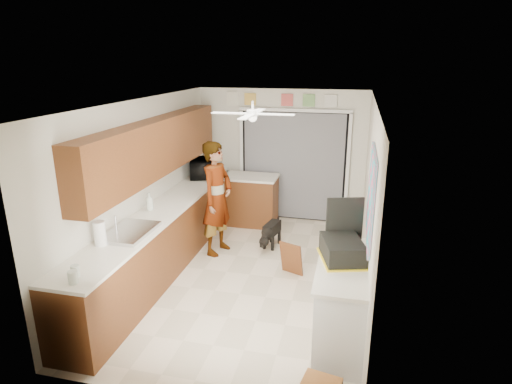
# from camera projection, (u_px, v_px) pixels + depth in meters

# --- Properties ---
(floor) EXTENTS (5.00, 5.00, 0.00)m
(floor) POSITION_uv_depth(u_px,v_px,m) (250.00, 274.00, 6.28)
(floor) COLOR beige
(floor) RESTS_ON ground
(ceiling) EXTENTS (5.00, 5.00, 0.00)m
(ceiling) POSITION_uv_depth(u_px,v_px,m) (249.00, 102.00, 5.53)
(ceiling) COLOR white
(ceiling) RESTS_ON ground
(wall_back) EXTENTS (3.20, 0.00, 3.20)m
(wall_back) POSITION_uv_depth(u_px,v_px,m) (281.00, 155.00, 8.22)
(wall_back) COLOR silver
(wall_back) RESTS_ON ground
(wall_front) EXTENTS (3.20, 0.00, 3.20)m
(wall_front) POSITION_uv_depth(u_px,v_px,m) (177.00, 282.00, 3.58)
(wall_front) COLOR silver
(wall_front) RESTS_ON ground
(wall_left) EXTENTS (0.00, 5.00, 5.00)m
(wall_left) POSITION_uv_depth(u_px,v_px,m) (143.00, 186.00, 6.25)
(wall_left) COLOR silver
(wall_left) RESTS_ON ground
(wall_right) EXTENTS (0.00, 5.00, 5.00)m
(wall_right) POSITION_uv_depth(u_px,v_px,m) (369.00, 202.00, 5.55)
(wall_right) COLOR silver
(wall_right) RESTS_ON ground
(left_base_cabinets) EXTENTS (0.60, 4.80, 0.90)m
(left_base_cabinets) POSITION_uv_depth(u_px,v_px,m) (166.00, 238.00, 6.43)
(left_base_cabinets) COLOR brown
(left_base_cabinets) RESTS_ON floor
(left_countertop) EXTENTS (0.62, 4.80, 0.04)m
(left_countertop) POSITION_uv_depth(u_px,v_px,m) (165.00, 209.00, 6.28)
(left_countertop) COLOR white
(left_countertop) RESTS_ON left_base_cabinets
(upper_cabinets) EXTENTS (0.32, 4.00, 0.80)m
(upper_cabinets) POSITION_uv_depth(u_px,v_px,m) (157.00, 147.00, 6.24)
(upper_cabinets) COLOR brown
(upper_cabinets) RESTS_ON wall_left
(sink_basin) EXTENTS (0.50, 0.76, 0.06)m
(sink_basin) POSITION_uv_depth(u_px,v_px,m) (130.00, 232.00, 5.35)
(sink_basin) COLOR silver
(sink_basin) RESTS_ON left_countertop
(faucet) EXTENTS (0.03, 0.03, 0.22)m
(faucet) POSITION_uv_depth(u_px,v_px,m) (116.00, 224.00, 5.36)
(faucet) COLOR silver
(faucet) RESTS_ON left_countertop
(peninsula_base) EXTENTS (1.00, 0.60, 0.90)m
(peninsula_base) POSITION_uv_depth(u_px,v_px,m) (250.00, 201.00, 8.11)
(peninsula_base) COLOR brown
(peninsula_base) RESTS_ON floor
(peninsula_top) EXTENTS (1.04, 0.64, 0.04)m
(peninsula_top) POSITION_uv_depth(u_px,v_px,m) (250.00, 177.00, 7.97)
(peninsula_top) COLOR white
(peninsula_top) RESTS_ON peninsula_base
(back_opening_recess) EXTENTS (2.00, 0.06, 2.10)m
(back_opening_recess) POSITION_uv_depth(u_px,v_px,m) (293.00, 166.00, 8.20)
(back_opening_recess) COLOR black
(back_opening_recess) RESTS_ON wall_back
(curtain_panel) EXTENTS (1.90, 0.03, 2.05)m
(curtain_panel) POSITION_uv_depth(u_px,v_px,m) (293.00, 167.00, 8.16)
(curtain_panel) COLOR gray
(curtain_panel) RESTS_ON wall_back
(door_trim_left) EXTENTS (0.06, 0.04, 2.10)m
(door_trim_left) POSITION_uv_depth(u_px,v_px,m) (242.00, 164.00, 8.40)
(door_trim_left) COLOR white
(door_trim_left) RESTS_ON wall_back
(door_trim_right) EXTENTS (0.06, 0.04, 2.10)m
(door_trim_right) POSITION_uv_depth(u_px,v_px,m) (347.00, 170.00, 7.95)
(door_trim_right) COLOR white
(door_trim_right) RESTS_ON wall_back
(door_trim_head) EXTENTS (2.10, 0.04, 0.06)m
(door_trim_head) POSITION_uv_depth(u_px,v_px,m) (295.00, 110.00, 7.85)
(door_trim_head) COLOR white
(door_trim_head) RESTS_ON wall_back
(header_frame_0) EXTENTS (0.22, 0.02, 0.22)m
(header_frame_0) POSITION_uv_depth(u_px,v_px,m) (250.00, 99.00, 8.01)
(header_frame_0) COLOR gold
(header_frame_0) RESTS_ON wall_back
(header_frame_2) EXTENTS (0.22, 0.02, 0.22)m
(header_frame_2) POSITION_uv_depth(u_px,v_px,m) (287.00, 100.00, 7.86)
(header_frame_2) COLOR #D55350
(header_frame_2) RESTS_ON wall_back
(header_frame_3) EXTENTS (0.22, 0.02, 0.22)m
(header_frame_3) POSITION_uv_depth(u_px,v_px,m) (309.00, 100.00, 7.77)
(header_frame_3) COLOR #73A960
(header_frame_3) RESTS_ON wall_back
(header_frame_4) EXTENTS (0.22, 0.02, 0.22)m
(header_frame_4) POSITION_uv_depth(u_px,v_px,m) (331.00, 101.00, 7.68)
(header_frame_4) COLOR silver
(header_frame_4) RESTS_ON wall_back
(route66_sign) EXTENTS (0.22, 0.02, 0.26)m
(route66_sign) POSITION_uv_depth(u_px,v_px,m) (232.00, 99.00, 8.09)
(route66_sign) COLOR silver
(route66_sign) RESTS_ON wall_back
(right_counter_base) EXTENTS (0.50, 1.40, 0.90)m
(right_counter_base) POSITION_uv_depth(u_px,v_px,m) (341.00, 303.00, 4.73)
(right_counter_base) COLOR white
(right_counter_base) RESTS_ON floor
(right_counter_top) EXTENTS (0.54, 1.44, 0.04)m
(right_counter_top) POSITION_uv_depth(u_px,v_px,m) (343.00, 264.00, 4.59)
(right_counter_top) COLOR white
(right_counter_top) RESTS_ON right_counter_base
(abstract_painting) EXTENTS (0.03, 1.15, 0.95)m
(abstract_painting) POSITION_uv_depth(u_px,v_px,m) (371.00, 196.00, 4.51)
(abstract_painting) COLOR #E05284
(abstract_painting) RESTS_ON wall_right
(ceiling_fan) EXTENTS (1.14, 1.14, 0.24)m
(ceiling_fan) POSITION_uv_depth(u_px,v_px,m) (253.00, 114.00, 5.77)
(ceiling_fan) COLOR white
(ceiling_fan) RESTS_ON ceiling
(microwave) EXTENTS (0.58, 0.70, 0.33)m
(microwave) POSITION_uv_depth(u_px,v_px,m) (202.00, 168.00, 7.85)
(microwave) COLOR black
(microwave) RESTS_ON left_countertop
(soap_bottle) EXTENTS (0.11, 0.11, 0.27)m
(soap_bottle) POSITION_uv_depth(u_px,v_px,m) (150.00, 201.00, 6.14)
(soap_bottle) COLOR silver
(soap_bottle) RESTS_ON left_countertop
(jar_a) EXTENTS (0.10, 0.10, 0.13)m
(jar_a) POSITION_uv_depth(u_px,v_px,m) (73.00, 277.00, 4.15)
(jar_a) COLOR silver
(jar_a) RESTS_ON left_countertop
(jar_b) EXTENTS (0.09, 0.09, 0.12)m
(jar_b) POSITION_uv_depth(u_px,v_px,m) (75.00, 271.00, 4.28)
(jar_b) COLOR silver
(jar_b) RESTS_ON left_countertop
(paper_towel_roll) EXTENTS (0.14, 0.14, 0.30)m
(paper_towel_roll) POSITION_uv_depth(u_px,v_px,m) (100.00, 233.00, 4.97)
(paper_towel_roll) COLOR white
(paper_towel_roll) RESTS_ON left_countertop
(suitcase) EXTENTS (0.54, 0.63, 0.23)m
(suitcase) POSITION_uv_depth(u_px,v_px,m) (342.00, 250.00, 4.63)
(suitcase) COLOR black
(suitcase) RESTS_ON right_counter_top
(suitcase_rim) EXTENTS (0.58, 0.68, 0.02)m
(suitcase_rim) POSITION_uv_depth(u_px,v_px,m) (342.00, 259.00, 4.66)
(suitcase_rim) COLOR yellow
(suitcase_rim) RESTS_ON suitcase
(suitcase_lid) EXTENTS (0.41, 0.15, 0.50)m
(suitcase_lid) POSITION_uv_depth(u_px,v_px,m) (345.00, 219.00, 4.82)
(suitcase_lid) COLOR black
(suitcase_lid) RESTS_ON suitcase
(cabinet_door_panel) EXTENTS (0.37, 0.25, 0.51)m
(cabinet_door_panel) POSITION_uv_depth(u_px,v_px,m) (291.00, 259.00, 6.20)
(cabinet_door_panel) COLOR brown
(cabinet_door_panel) RESTS_ON floor
(man) EXTENTS (0.59, 0.75, 1.83)m
(man) POSITION_uv_depth(u_px,v_px,m) (217.00, 198.00, 6.76)
(man) COLOR white
(man) RESTS_ON floor
(dog) EXTENTS (0.37, 0.63, 0.47)m
(dog) POSITION_uv_depth(u_px,v_px,m) (272.00, 233.00, 7.16)
(dog) COLOR black
(dog) RESTS_ON floor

